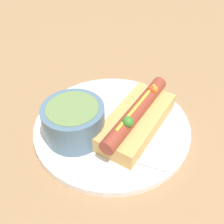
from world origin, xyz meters
The scene contains 5 objects.
ground_plane centered at (0.00, 0.00, 0.00)m, with size 4.00×4.00×0.00m, color #93704C.
dinner_plate centered at (0.00, 0.00, 0.01)m, with size 0.27×0.27×0.01m.
hot_dog centered at (0.01, -0.04, 0.03)m, with size 0.19×0.09×0.06m.
soup_bowl centered at (-0.05, 0.04, 0.04)m, with size 0.10×0.10×0.06m.
spoon centered at (-0.07, 0.01, 0.02)m, with size 0.04×0.18×0.01m.
Camera 1 is at (-0.29, -0.15, 0.33)m, focal length 42.00 mm.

